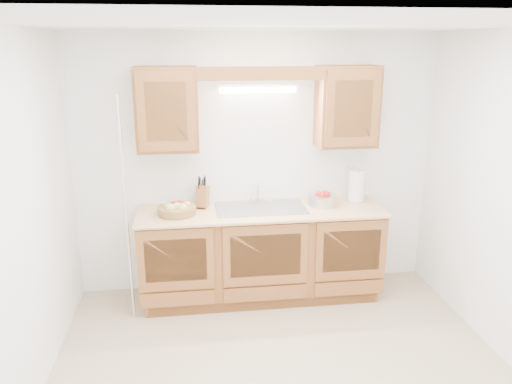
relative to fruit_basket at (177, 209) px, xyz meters
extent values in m
plane|color=#C2AA8C|center=(0.78, -1.15, -0.95)|extent=(3.50, 3.50, 0.00)
plane|color=white|center=(0.78, -1.15, 1.55)|extent=(3.50, 3.50, 0.00)
cube|color=white|center=(0.78, 0.35, 0.30)|extent=(3.50, 0.02, 2.50)
cube|color=white|center=(0.78, -2.65, 0.30)|extent=(3.50, 0.02, 2.50)
cube|color=white|center=(-0.97, -1.15, 0.30)|extent=(0.02, 3.00, 2.50)
cube|color=#95562B|center=(0.78, 0.05, -0.51)|extent=(2.20, 0.60, 0.86)
cube|color=#E0B475|center=(0.78, 0.04, -0.07)|extent=(2.30, 0.63, 0.04)
cube|color=#95562B|center=(-0.05, 0.19, 0.88)|extent=(0.55, 0.33, 0.75)
cube|color=#95562B|center=(1.61, 0.19, 0.88)|extent=(0.55, 0.33, 0.75)
cube|color=#95562B|center=(0.78, 0.04, 1.19)|extent=(2.20, 0.05, 0.12)
cylinder|color=white|center=(0.78, 0.25, 1.03)|extent=(0.70, 0.05, 0.05)
cube|color=white|center=(0.78, 0.28, 1.06)|extent=(0.76, 0.06, 0.05)
cube|color=#9E9EA3|center=(0.78, 0.06, -0.05)|extent=(0.84, 0.46, 0.01)
cube|color=#9E9EA3|center=(0.57, 0.06, -0.13)|extent=(0.39, 0.40, 0.16)
cube|color=#9E9EA3|center=(0.99, 0.06, -0.13)|extent=(0.39, 0.40, 0.16)
cylinder|color=silver|center=(0.78, 0.26, -0.03)|extent=(0.06, 0.06, 0.04)
cylinder|color=silver|center=(0.78, 0.26, 0.05)|extent=(0.02, 0.02, 0.16)
cylinder|color=silver|center=(0.78, 0.21, 0.14)|extent=(0.02, 0.12, 0.02)
cylinder|color=white|center=(0.90, 0.26, 0.01)|extent=(0.03, 0.03, 0.12)
cylinder|color=silver|center=(-0.42, -0.21, 0.05)|extent=(0.03, 0.03, 2.00)
cube|color=white|center=(1.73, 0.34, 0.20)|extent=(0.08, 0.01, 0.12)
cylinder|color=#A57E42|center=(0.00, 0.00, -0.01)|extent=(0.43, 0.43, 0.07)
sphere|color=#D8C67F|center=(-0.06, -0.04, 0.02)|extent=(0.09, 0.09, 0.09)
sphere|color=#D8C67F|center=(0.05, -0.05, 0.02)|extent=(0.09, 0.09, 0.09)
sphere|color=tan|center=(0.09, 0.04, 0.02)|extent=(0.08, 0.08, 0.08)
sphere|color=red|center=(-0.02, 0.06, 0.02)|extent=(0.08, 0.08, 0.08)
sphere|color=#72A53F|center=(-0.10, 0.03, 0.02)|extent=(0.08, 0.08, 0.08)
sphere|color=#D8C67F|center=(0.00, -0.01, 0.02)|extent=(0.08, 0.08, 0.08)
sphere|color=red|center=(0.03, 0.08, 0.02)|extent=(0.07, 0.07, 0.07)
cube|color=#95562B|center=(0.24, 0.18, 0.06)|extent=(0.15, 0.20, 0.23)
cylinder|color=black|center=(0.21, 0.16, 0.18)|extent=(0.02, 0.04, 0.09)
cylinder|color=black|center=(0.24, 0.16, 0.18)|extent=(0.02, 0.04, 0.09)
cylinder|color=black|center=(0.27, 0.16, 0.19)|extent=(0.02, 0.04, 0.09)
cylinder|color=black|center=(0.22, 0.20, 0.19)|extent=(0.02, 0.04, 0.09)
cylinder|color=black|center=(0.26, 0.20, 0.19)|extent=(0.02, 0.04, 0.09)
cylinder|color=black|center=(0.21, 0.22, 0.20)|extent=(0.02, 0.04, 0.09)
cylinder|color=black|center=(0.27, 0.22, 0.20)|extent=(0.02, 0.04, 0.09)
cylinder|color=orange|center=(0.24, 0.29, 0.05)|extent=(0.07, 0.07, 0.19)
cylinder|color=white|center=(0.24, 0.29, 0.14)|extent=(0.06, 0.06, 0.01)
imported|color=blue|center=(0.24, 0.29, 0.03)|extent=(0.10, 0.10, 0.16)
cube|color=#CC333F|center=(0.24, 0.29, -0.05)|extent=(0.12, 0.09, 0.01)
cube|color=green|center=(0.24, 0.29, -0.04)|extent=(0.12, 0.09, 0.02)
cylinder|color=silver|center=(1.73, 0.15, -0.04)|extent=(0.18, 0.18, 0.01)
cylinder|color=silver|center=(1.73, 0.15, 0.13)|extent=(0.02, 0.02, 0.36)
cylinder|color=white|center=(1.73, 0.15, 0.12)|extent=(0.18, 0.18, 0.31)
sphere|color=silver|center=(1.73, 0.15, 0.31)|extent=(0.02, 0.02, 0.02)
cylinder|color=silver|center=(1.37, 0.08, 0.00)|extent=(0.28, 0.28, 0.10)
sphere|color=red|center=(1.34, 0.08, 0.06)|extent=(0.07, 0.07, 0.07)
sphere|color=red|center=(1.41, 0.10, 0.06)|extent=(0.07, 0.07, 0.07)
sphere|color=red|center=(1.37, 0.05, 0.06)|extent=(0.07, 0.07, 0.07)
sphere|color=red|center=(1.42, 0.06, 0.06)|extent=(0.07, 0.07, 0.07)
camera|label=1|loc=(0.14, -4.35, 1.43)|focal=35.00mm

